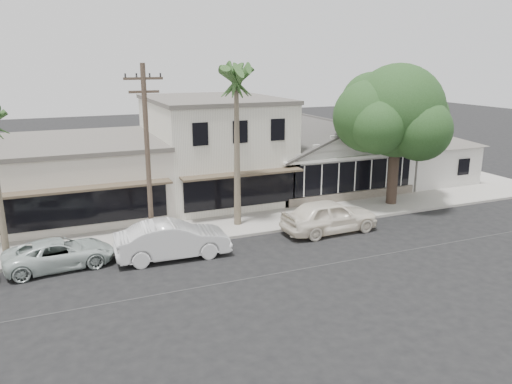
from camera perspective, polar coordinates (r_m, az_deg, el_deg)
name	(u,v)px	position (r m, az deg, el deg)	size (l,w,h in m)	color
ground	(364,258)	(24.46, 12.24, -7.39)	(140.00, 140.00, 0.00)	black
sidewalk_north	(166,234)	(27.23, -10.30, -4.80)	(90.00, 3.50, 0.15)	#9E9991
corner_shop	(324,153)	(36.46, 7.75, 4.45)	(10.40, 8.60, 5.10)	silver
side_cottage	(422,162)	(40.67, 18.43, 3.29)	(6.00, 6.00, 3.00)	silver
row_building_near	(214,149)	(34.01, -4.85, 4.87)	(8.00, 10.00, 6.50)	silver
row_building_midnear	(75,178)	(32.66, -19.99, 1.54)	(10.00, 10.00, 4.20)	beige
utility_pole	(148,154)	(24.35, -12.29, 4.27)	(1.80, 0.24, 9.00)	brown
car_0	(329,216)	(27.42, 8.40, -2.72)	(2.16, 5.37, 1.83)	white
car_1	(173,240)	(24.02, -9.51, -5.41)	(1.87, 5.37, 1.77)	silver
car_2	(60,254)	(24.35, -21.53, -6.56)	(2.20, 4.76, 1.32)	#B0BEB9
shade_tree	(394,113)	(32.59, 15.46, 8.67)	(8.09, 7.31, 8.97)	#46342A
palm_east	(236,81)	(26.81, -2.27, 12.57)	(3.42, 3.42, 9.37)	#726651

